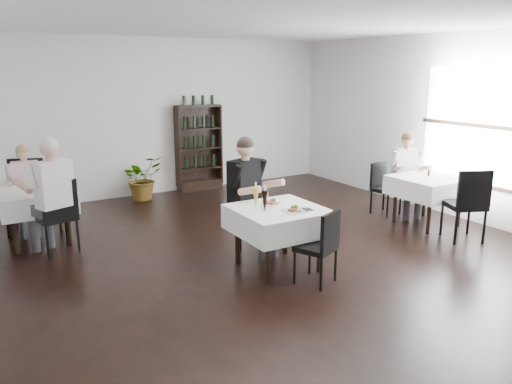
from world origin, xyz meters
TOP-DOWN VIEW (x-y plane):
  - room_shell at (0.00, 0.00)m, footprint 9.00×9.00m
  - window_right at (3.48, 0.00)m, footprint 0.06×2.30m
  - wine_shelf at (0.60, 4.31)m, footprint 0.90×0.28m
  - main_table at (-0.30, 0.00)m, footprint 1.03×1.03m
  - left_table at (-2.70, 2.50)m, footprint 0.98×0.98m
  - right_table at (2.70, 0.30)m, footprint 0.98×0.98m
  - potted_tree at (-0.66, 4.14)m, footprint 0.91×0.85m
  - main_chair_far at (-0.18, 0.71)m, footprint 0.62×0.62m
  - main_chair_near at (-0.13, -0.65)m, footprint 0.52×0.53m
  - left_chair_far at (-2.77, 3.13)m, footprint 0.64×0.65m
  - left_chair_near at (-2.53, 1.88)m, footprint 0.55×0.55m
  - right_chair_far at (2.57, 1.14)m, footprint 0.45×0.45m
  - right_chair_near at (2.54, -0.54)m, footprint 0.64×0.64m
  - diner_main at (-0.34, 0.61)m, footprint 0.68×0.72m
  - diner_left_far at (-2.76, 3.03)m, footprint 0.54×0.55m
  - diner_left_near at (-2.59, 1.90)m, footprint 0.70×0.74m
  - diner_right_far at (2.80, 0.84)m, footprint 0.61×0.65m
  - plate_far at (-0.27, 0.18)m, footprint 0.28×0.28m
  - plate_near at (-0.22, -0.23)m, footprint 0.27×0.27m
  - pilsner_dark at (-0.54, -0.08)m, footprint 0.08×0.08m
  - pilsner_lager at (-0.56, 0.10)m, footprint 0.08×0.08m
  - coke_bottle at (-0.46, 0.03)m, footprint 0.07×0.07m
  - napkin_cutlery at (-0.07, -0.24)m, footprint 0.16×0.18m
  - pepper_mill at (2.78, 0.38)m, footprint 0.04×0.04m

SIDE VIEW (x-z plane):
  - potted_tree at x=-0.66m, z-range 0.00..0.83m
  - main_chair_near at x=-0.13m, z-range 0.06..0.93m
  - right_chair_far at x=2.57m, z-range 0.06..0.93m
  - left_chair_near at x=-2.53m, z-range 0.07..1.09m
  - main_chair_far at x=-0.18m, z-range 0.07..1.12m
  - right_chair_near at x=2.54m, z-range 0.08..1.14m
  - left_table at x=-2.70m, z-range 0.24..1.01m
  - right_table at x=2.70m, z-range 0.24..1.01m
  - main_table at x=-0.30m, z-range 0.24..1.01m
  - left_chair_far at x=-2.77m, z-range 0.08..1.18m
  - napkin_cutlery at x=-0.07m, z-range 0.77..0.78m
  - diner_left_far at x=-2.76m, z-range 0.11..1.45m
  - plate_far at x=-0.27m, z-range 0.75..0.82m
  - plate_near at x=-0.22m, z-range 0.75..0.82m
  - diner_right_far at x=2.80m, z-range 0.11..1.51m
  - pepper_mill at x=2.78m, z-range 0.77..0.86m
  - wine_shelf at x=0.60m, z-range -0.03..1.72m
  - coke_bottle at x=-0.46m, z-range 0.74..1.01m
  - pilsner_dark at x=-0.54m, z-range 0.74..1.07m
  - pilsner_lager at x=-0.56m, z-range 0.74..1.07m
  - diner_main at x=-0.34m, z-range 0.13..1.69m
  - diner_left_near at x=-2.59m, z-range 0.13..1.71m
  - window_right at x=3.48m, z-range 0.57..2.42m
  - room_shell at x=0.00m, z-range -3.00..6.00m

